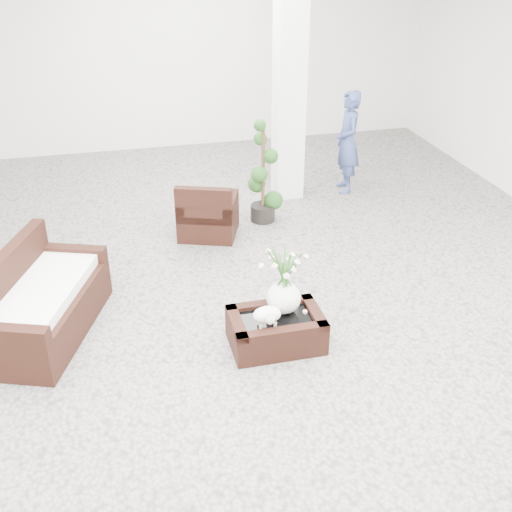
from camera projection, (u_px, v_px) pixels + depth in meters
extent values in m
plane|color=gray|center=(254.00, 301.00, 6.90)|extent=(11.00, 11.00, 0.00)
cube|color=white|center=(290.00, 78.00, 8.70)|extent=(0.40, 0.40, 3.50)
cube|color=black|center=(276.00, 331.00, 6.13)|extent=(0.90, 0.60, 0.31)
ellipsoid|color=white|center=(267.00, 316.00, 5.89)|extent=(0.28, 0.23, 0.21)
cylinder|color=white|center=(305.00, 311.00, 6.13)|extent=(0.04, 0.04, 0.03)
cube|color=black|center=(208.00, 207.00, 8.18)|extent=(0.92, 0.90, 0.77)
cube|color=black|center=(43.00, 296.00, 6.18)|extent=(1.32, 1.82, 0.88)
imported|color=navy|center=(347.00, 142.00, 9.33)|extent=(0.43, 0.60, 1.54)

